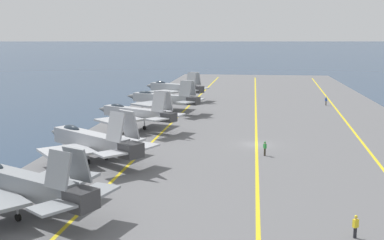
% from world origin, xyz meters
% --- Properties ---
extents(ground_plane, '(2000.00, 2000.00, 0.00)m').
position_xyz_m(ground_plane, '(0.00, 0.00, 0.00)').
color(ground_plane, navy).
extents(carrier_deck, '(222.82, 51.01, 0.40)m').
position_xyz_m(carrier_deck, '(0.00, 0.00, 0.20)').
color(carrier_deck, slate).
rests_on(carrier_deck, ground).
extents(deck_stripe_foul_line, '(200.33, 9.77, 0.01)m').
position_xyz_m(deck_stripe_foul_line, '(0.00, -14.03, 0.40)').
color(deck_stripe_foul_line, yellow).
rests_on(deck_stripe_foul_line, carrier_deck).
extents(deck_stripe_centerline, '(200.54, 0.36, 0.01)m').
position_xyz_m(deck_stripe_centerline, '(0.00, 0.00, 0.40)').
color(deck_stripe_centerline, yellow).
rests_on(deck_stripe_centerline, carrier_deck).
extents(deck_stripe_edge_line, '(200.52, 3.60, 0.01)m').
position_xyz_m(deck_stripe_edge_line, '(0.00, 14.03, 0.40)').
color(deck_stripe_edge_line, yellow).
rests_on(deck_stripe_edge_line, carrier_deck).
extents(parked_jet_nearest, '(13.50, 15.87, 6.16)m').
position_xyz_m(parked_jet_nearest, '(-27.67, 18.81, 2.92)').
color(parked_jet_nearest, gray).
rests_on(parked_jet_nearest, carrier_deck).
extents(parked_jet_second, '(13.40, 15.61, 6.41)m').
position_xyz_m(parked_jet_second, '(-10.79, 18.81, 2.75)').
color(parked_jet_second, '#A8AAAF').
rests_on(parked_jet_second, carrier_deck).
extents(parked_jet_third, '(13.47, 15.00, 6.35)m').
position_xyz_m(parked_jet_third, '(7.25, 18.04, 3.01)').
color(parked_jet_third, '#A8AAAF').
rests_on(parked_jet_third, carrier_deck).
extents(parked_jet_fourth, '(13.77, 15.71, 6.23)m').
position_xyz_m(parked_jet_fourth, '(24.06, 17.12, 3.02)').
color(parked_jet_fourth, '#9EA3A8').
rests_on(parked_jet_fourth, carrier_deck).
extents(parked_jet_fifth, '(13.04, 15.32, 6.35)m').
position_xyz_m(parked_jet_fifth, '(42.05, 17.97, 3.08)').
color(parked_jet_fifth, '#9EA3A8').
rests_on(parked_jet_fifth, carrier_deck).
extents(crew_blue_vest, '(0.42, 0.46, 1.81)m').
position_xyz_m(crew_blue_vest, '(37.58, -14.29, 1.39)').
color(crew_blue_vest, '#4C473D').
rests_on(crew_blue_vest, carrier_deck).
extents(crew_yellow_vest, '(0.42, 0.46, 1.72)m').
position_xyz_m(crew_yellow_vest, '(-29.05, -6.86, 1.34)').
color(crew_yellow_vest, '#232328').
rests_on(crew_yellow_vest, carrier_deck).
extents(crew_green_vest, '(0.46, 0.41, 1.76)m').
position_xyz_m(crew_green_vest, '(-5.90, -0.95, 1.37)').
color(crew_green_vest, '#383328').
rests_on(crew_green_vest, carrier_deck).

